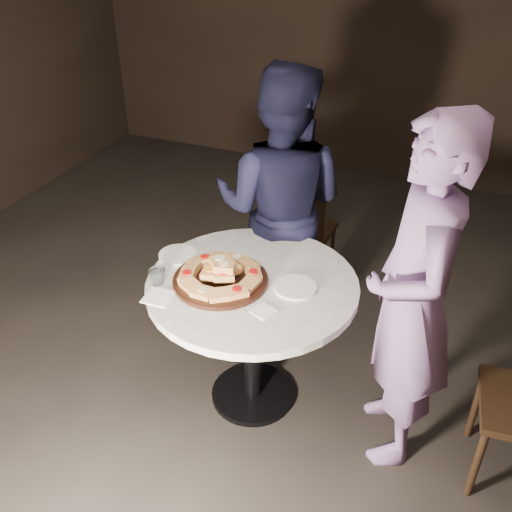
{
  "coord_description": "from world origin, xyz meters",
  "views": [
    {
      "loc": [
        1.07,
        -2.19,
        2.56
      ],
      "look_at": [
        0.12,
        0.1,
        0.97
      ],
      "focal_mm": 40.0,
      "sensor_mm": 36.0,
      "label": 1
    }
  ],
  "objects_px": {
    "focaccia_pile": "(221,273)",
    "diner_navy": "(280,207)",
    "table": "(252,305)",
    "water_glass": "(157,276)",
    "serving_board": "(221,280)",
    "chair_far": "(303,228)",
    "diner_teal": "(412,302)"
  },
  "relations": [
    {
      "from": "serving_board",
      "to": "table",
      "type": "bearing_deg",
      "value": 23.1
    },
    {
      "from": "table",
      "to": "focaccia_pile",
      "type": "distance_m",
      "value": 0.27
    },
    {
      "from": "focaccia_pile",
      "to": "chair_far",
      "type": "height_order",
      "value": "focaccia_pile"
    },
    {
      "from": "table",
      "to": "chair_far",
      "type": "xyz_separation_m",
      "value": [
        -0.13,
        1.25,
        -0.21
      ]
    },
    {
      "from": "table",
      "to": "serving_board",
      "type": "distance_m",
      "value": 0.24
    },
    {
      "from": "diner_navy",
      "to": "diner_teal",
      "type": "bearing_deg",
      "value": 136.76
    },
    {
      "from": "serving_board",
      "to": "focaccia_pile",
      "type": "relative_size",
      "value": 1.14
    },
    {
      "from": "serving_board",
      "to": "diner_teal",
      "type": "relative_size",
      "value": 0.27
    },
    {
      "from": "focaccia_pile",
      "to": "serving_board",
      "type": "bearing_deg",
      "value": -143.36
    },
    {
      "from": "water_glass",
      "to": "diner_teal",
      "type": "distance_m",
      "value": 1.28
    },
    {
      "from": "serving_board",
      "to": "water_glass",
      "type": "height_order",
      "value": "water_glass"
    },
    {
      "from": "chair_far",
      "to": "diner_navy",
      "type": "relative_size",
      "value": 0.46
    },
    {
      "from": "focaccia_pile",
      "to": "chair_far",
      "type": "relative_size",
      "value": 0.53
    },
    {
      "from": "water_glass",
      "to": "diner_teal",
      "type": "xyz_separation_m",
      "value": [
        1.26,
        0.21,
        0.05
      ]
    },
    {
      "from": "serving_board",
      "to": "chair_far",
      "type": "bearing_deg",
      "value": 88.79
    },
    {
      "from": "focaccia_pile",
      "to": "diner_navy",
      "type": "height_order",
      "value": "diner_navy"
    },
    {
      "from": "serving_board",
      "to": "diner_navy",
      "type": "xyz_separation_m",
      "value": [
        0.03,
        0.8,
        0.05
      ]
    },
    {
      "from": "diner_navy",
      "to": "diner_teal",
      "type": "height_order",
      "value": "diner_teal"
    },
    {
      "from": "focaccia_pile",
      "to": "chair_far",
      "type": "bearing_deg",
      "value": 88.94
    },
    {
      "from": "table",
      "to": "focaccia_pile",
      "type": "relative_size",
      "value": 3.37
    },
    {
      "from": "diner_teal",
      "to": "table",
      "type": "bearing_deg",
      "value": -108.39
    },
    {
      "from": "focaccia_pile",
      "to": "water_glass",
      "type": "relative_size",
      "value": 4.93
    },
    {
      "from": "diner_navy",
      "to": "serving_board",
      "type": "bearing_deg",
      "value": 82.53
    },
    {
      "from": "table",
      "to": "water_glass",
      "type": "relative_size",
      "value": 16.62
    },
    {
      "from": "diner_teal",
      "to": "serving_board",
      "type": "bearing_deg",
      "value": -104.65
    },
    {
      "from": "chair_far",
      "to": "diner_teal",
      "type": "bearing_deg",
      "value": 129.86
    },
    {
      "from": "diner_teal",
      "to": "diner_navy",
      "type": "bearing_deg",
      "value": -147.3
    },
    {
      "from": "serving_board",
      "to": "chair_far",
      "type": "distance_m",
      "value": 1.37
    },
    {
      "from": "chair_far",
      "to": "diner_navy",
      "type": "distance_m",
      "value": 0.66
    },
    {
      "from": "serving_board",
      "to": "focaccia_pile",
      "type": "xyz_separation_m",
      "value": [
        0.0,
        0.0,
        0.05
      ]
    },
    {
      "from": "table",
      "to": "diner_teal",
      "type": "bearing_deg",
      "value": 0.85
    },
    {
      "from": "water_glass",
      "to": "table",
      "type": "bearing_deg",
      "value": 23.78
    }
  ]
}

